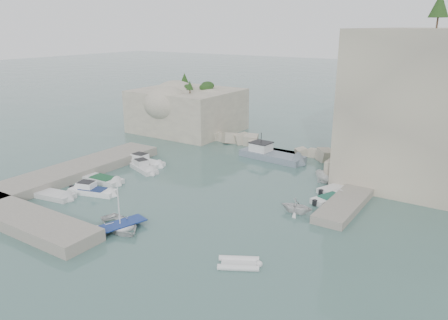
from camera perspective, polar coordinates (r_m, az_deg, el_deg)
The scene contains 21 objects.
ground at distance 44.82m, azimuth -4.25°, elevation -5.57°, with size 400.00×400.00×0.00m, color #496E68.
cliff_terrace at distance 54.51m, azimuth 18.68°, elevation -0.87°, with size 8.00×10.00×2.50m, color beige.
outcrop_west at distance 74.65m, azimuth -4.82°, elevation 6.48°, with size 16.00×14.00×7.00m, color beige.
quay_west at distance 55.50m, azimuth -18.98°, elevation -1.34°, with size 5.00×24.00×1.10m, color #9E9689.
quay_south at distance 44.06m, azimuth -25.07°, elevation -6.88°, with size 18.00×4.00×1.10m, color #9E9689.
ledge_east at distance 47.35m, azimuth 16.58°, elevation -4.47°, with size 3.00×16.00×0.80m, color #9E9689.
breakwater at distance 62.89m, azimuth 7.29°, elevation 1.75°, with size 28.00×3.00×1.40m, color beige.
motorboat_a at distance 57.71m, azimuth -10.28°, elevation -0.54°, with size 6.14×1.83×1.40m, color white, non-canonical shape.
motorboat_b at distance 55.20m, azimuth -10.39°, elevation -1.37°, with size 5.17×1.69×1.40m, color silver, non-canonical shape.
motorboat_c at distance 52.26m, azimuth -15.52°, elevation -2.79°, with size 5.42×1.97×0.70m, color silver, non-canonical shape.
motorboat_d at distance 49.01m, azimuth -16.72°, elevation -4.25°, with size 5.64×1.68×1.40m, color white, non-canonical shape.
motorboat_e at distance 49.24m, azimuth -21.24°, elevation -4.61°, with size 4.78×1.95×0.70m, color silver, non-canonical shape.
rowboat at distance 40.25m, azimuth -13.37°, elevation -8.77°, with size 3.62×5.06×1.05m, color white.
inflatable_dinghy at distance 33.83m, azimuth 1.91°, elevation -13.59°, with size 3.39×1.65×0.44m, color silver, non-canonical shape.
tender_east_a at distance 42.94m, azimuth 9.43°, elevation -6.82°, with size 2.67×3.09×1.63m, color white.
tender_east_b at distance 46.38m, azimuth 13.62°, elevation -5.23°, with size 4.63×1.58×0.70m, color white, non-canonical shape.
tender_east_c at distance 49.29m, azimuth 14.43°, elevation -3.93°, with size 4.96×1.60×0.70m, color silver, non-canonical shape.
tender_east_d at distance 51.23m, azimuth 14.34°, elevation -3.11°, with size 1.75×4.65×1.80m, color white.
work_boat at distance 59.28m, azimuth 6.26°, elevation 0.12°, with size 9.88×2.92×2.20m, color slate, non-canonical shape.
rowboat_mast at distance 39.19m, azimuth -13.63°, elevation -5.32°, with size 0.10×0.10×4.20m, color white.
vegetation at distance 57.50m, azimuth 26.92°, elevation 16.05°, with size 53.48×13.88×13.40m.
Camera 1 is at (25.45, -32.58, 17.31)m, focal length 35.00 mm.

